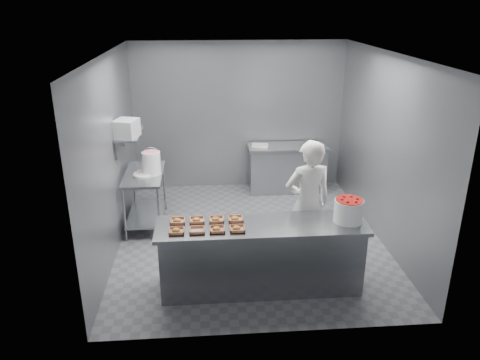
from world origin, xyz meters
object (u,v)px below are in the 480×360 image
object	(u,v)px
tray_3	(237,228)
appliance	(126,128)
tray_1	(197,230)
glaze_bucket	(151,162)
service_counter	(261,256)
tray_5	(197,220)
tray_6	(216,219)
back_counter	(287,168)
prep_table	(145,191)
worker	(308,203)
tray_2	(217,229)
tray_7	(235,219)
tray_0	(177,231)
tray_4	(178,221)
strawberry_tub	(349,210)

from	to	relation	value
tray_3	appliance	bearing A→B (deg)	129.10
tray_1	glaze_bucket	xyz separation A→B (m)	(-0.72, 2.04, 0.17)
service_counter	tray_1	distance (m)	0.93
tray_5	tray_6	xyz separation A→B (m)	(0.24, 0.00, 0.00)
back_counter	tray_6	world-z (taller)	tray_6
prep_table	tray_5	world-z (taller)	tray_5
tray_6	worker	xyz separation A→B (m)	(1.26, 0.47, -0.03)
service_counter	worker	world-z (taller)	worker
tray_2	tray_3	bearing A→B (deg)	0.00
tray_1	tray_7	size ratio (longest dim) A/B	1.00
tray_3	tray_0	bearing A→B (deg)	180.00
appliance	tray_6	bearing A→B (deg)	-35.20
tray_0	tray_4	bearing A→B (deg)	90.00
service_counter	worker	distance (m)	1.03
service_counter	tray_0	distance (m)	1.14
tray_7	glaze_bucket	bearing A→B (deg)	124.07
prep_table	appliance	size ratio (longest dim) A/B	3.40
prep_table	tray_4	xyz separation A→B (m)	(0.62, -1.82, 0.33)
prep_table	tray_1	xyz separation A→B (m)	(0.86, -2.08, 0.33)
prep_table	tray_3	size ratio (longest dim) A/B	6.40
back_counter	tray_3	bearing A→B (deg)	-109.70
tray_4	service_counter	bearing A→B (deg)	-7.38
back_counter	tray_1	bearing A→B (deg)	-116.52
tray_1	tray_6	distance (m)	0.36
tray_6	tray_7	xyz separation A→B (m)	(0.24, 0.00, 0.00)
service_counter	prep_table	xyz separation A→B (m)	(-1.65, 1.95, 0.14)
tray_7	glaze_bucket	xyz separation A→B (m)	(-1.20, 1.77, 0.17)
tray_1	tray_4	xyz separation A→B (m)	(-0.24, 0.27, 0.00)
appliance	tray_7	bearing A→B (deg)	-30.29
tray_0	tray_3	xyz separation A→B (m)	(0.72, 0.00, 0.00)
prep_table	tray_3	bearing A→B (deg)	-57.28
service_counter	tray_2	bearing A→B (deg)	-166.38
service_counter	appliance	bearing A→B (deg)	136.57
tray_2	tray_6	size ratio (longest dim) A/B	1.00
tray_2	tray_6	xyz separation A→B (m)	(0.00, 0.27, 0.00)
worker	tray_5	bearing A→B (deg)	8.19
back_counter	tray_0	xyz separation A→B (m)	(-1.93, -3.38, 0.47)
tray_7	appliance	xyz separation A→B (m)	(-1.51, 1.59, 0.77)
prep_table	tray_1	distance (m)	2.28
back_counter	tray_6	bearing A→B (deg)	-114.98
tray_0	back_counter	bearing A→B (deg)	60.28
service_counter	strawberry_tub	size ratio (longest dim) A/B	7.27
tray_7	glaze_bucket	size ratio (longest dim) A/B	0.43
tray_3	tray_4	bearing A→B (deg)	159.63
service_counter	glaze_bucket	size ratio (longest dim) A/B	5.90
tray_0	appliance	bearing A→B (deg)	113.01
worker	strawberry_tub	xyz separation A→B (m)	(0.37, -0.60, 0.16)
tray_6	tray_7	distance (m)	0.24
tray_0	glaze_bucket	size ratio (longest dim) A/B	0.43
glaze_bucket	worker	bearing A→B (deg)	-30.48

